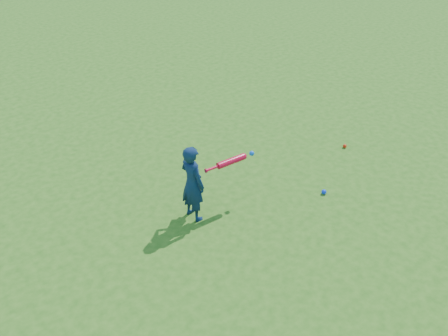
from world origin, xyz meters
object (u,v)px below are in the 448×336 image
at_px(ground_ball_red, 345,146).
at_px(bat_swing, 233,160).
at_px(child, 192,183).
at_px(ground_ball_blue, 324,192).

relative_size(ground_ball_red, bat_swing, 0.08).
distance_m(child, ground_ball_blue, 1.98).
height_order(child, bat_swing, child).
bearing_deg(ground_ball_red, bat_swing, 179.16).
bearing_deg(ground_ball_blue, bat_swing, 149.25).
height_order(ground_ball_red, bat_swing, bat_swing).
xyz_separation_m(ground_ball_red, bat_swing, (-2.40, 0.04, 0.67)).
relative_size(child, bat_swing, 1.38).
xyz_separation_m(child, bat_swing, (0.61, -0.10, 0.15)).
height_order(ground_ball_blue, bat_swing, bat_swing).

